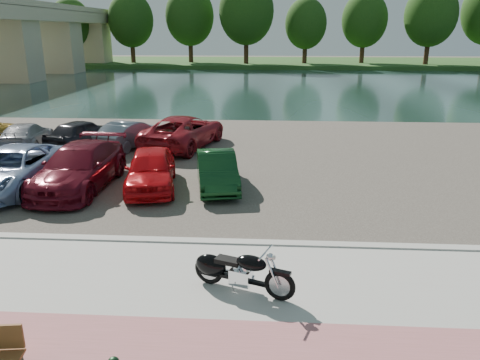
% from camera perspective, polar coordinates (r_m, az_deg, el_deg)
% --- Properties ---
extents(ground, '(200.00, 200.00, 0.00)m').
position_cam_1_polar(ground, '(10.78, -0.68, -12.65)').
color(ground, '#595447').
rests_on(ground, ground).
extents(promenade, '(60.00, 6.00, 0.10)m').
position_cam_1_polar(promenade, '(9.91, -1.13, -15.32)').
color(promenade, '#B2AFA7').
rests_on(promenade, ground).
extents(pink_path, '(60.00, 2.00, 0.01)m').
position_cam_1_polar(pink_path, '(8.66, -1.99, -20.43)').
color(pink_path, '#A25C5B').
rests_on(pink_path, promenade).
extents(kerb, '(60.00, 0.30, 0.14)m').
position_cam_1_polar(kerb, '(12.51, 0.00, -7.74)').
color(kerb, '#B2AFA7').
rests_on(kerb, ground).
extents(parking_lot, '(60.00, 18.00, 0.04)m').
position_cam_1_polar(parking_lot, '(21.00, 1.55, 2.75)').
color(parking_lot, '#3D3831').
rests_on(parking_lot, ground).
extents(river, '(120.00, 40.00, 0.00)m').
position_cam_1_polar(river, '(49.58, 2.82, 11.43)').
color(river, '#1B302C').
rests_on(river, ground).
extents(far_bank, '(120.00, 24.00, 0.60)m').
position_cam_1_polar(far_bank, '(81.44, 3.20, 14.11)').
color(far_bank, '#27491A').
rests_on(far_bank, ground).
extents(bridge, '(7.00, 56.00, 8.55)m').
position_cam_1_polar(bridge, '(57.91, -27.25, 15.96)').
color(bridge, '#C9AF8B').
rests_on(bridge, ground).
extents(far_trees, '(70.25, 10.68, 12.52)m').
position_cam_1_polar(far_trees, '(75.18, 6.76, 19.20)').
color(far_trees, '#382114').
rests_on(far_trees, far_bank).
extents(motorcycle, '(2.24, 1.08, 1.05)m').
position_cam_1_polar(motorcycle, '(10.20, -0.73, -10.92)').
color(motorcycle, black).
rests_on(motorcycle, promenade).
extents(car_2, '(2.48, 5.32, 1.47)m').
position_cam_1_polar(car_2, '(18.43, -26.09, 1.20)').
color(car_2, '#8195BB').
rests_on(car_2, parking_lot).
extents(car_3, '(2.28, 5.36, 1.54)m').
position_cam_1_polar(car_3, '(17.61, -19.00, 1.47)').
color(car_3, '#5C0D1A').
rests_on(car_3, parking_lot).
extents(car_4, '(2.41, 4.43, 1.43)m').
position_cam_1_polar(car_4, '(16.95, -10.82, 1.33)').
color(car_4, red).
rests_on(car_4, parking_lot).
extents(car_5, '(2.03, 4.05, 1.27)m').
position_cam_1_polar(car_5, '(16.78, -2.83, 1.19)').
color(car_5, '#0F3818').
rests_on(car_5, parking_lot).
extents(car_7, '(2.39, 4.44, 1.22)m').
position_cam_1_polar(car_7, '(24.77, -24.66, 4.95)').
color(car_7, '#95959D').
rests_on(car_7, parking_lot).
extents(car_8, '(2.77, 4.32, 1.37)m').
position_cam_1_polar(car_8, '(23.96, -18.75, 5.43)').
color(car_8, black).
rests_on(car_8, parking_lot).
extents(car_9, '(2.62, 4.18, 1.30)m').
position_cam_1_polar(car_9, '(23.33, -13.26, 5.50)').
color(car_9, slate).
rests_on(car_9, parking_lot).
extents(car_10, '(3.89, 5.99, 1.54)m').
position_cam_1_polar(car_10, '(22.93, -6.86, 5.94)').
color(car_10, maroon).
rests_on(car_10, parking_lot).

